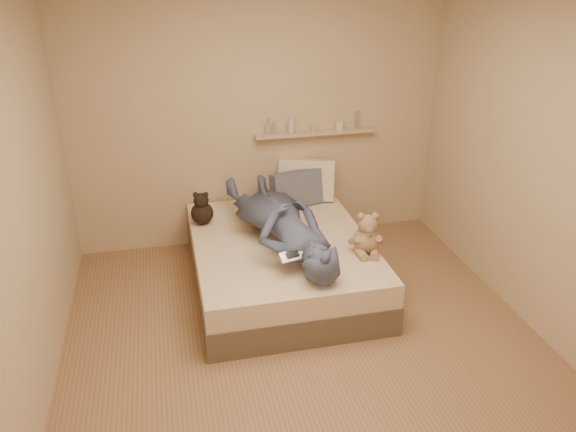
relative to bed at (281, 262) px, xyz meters
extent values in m
plane|color=#8F6849|center=(0.00, -0.93, -0.22)|extent=(3.80, 3.80, 0.00)
plane|color=tan|center=(0.00, 0.97, 1.08)|extent=(3.60, 0.00, 3.60)
plane|color=tan|center=(0.00, -2.83, 1.08)|extent=(3.60, 0.00, 3.60)
plane|color=tan|center=(-1.80, -0.93, 1.08)|extent=(0.00, 3.80, 3.80)
plane|color=tan|center=(1.80, -0.93, 1.08)|extent=(0.00, 3.80, 3.80)
cube|color=brown|center=(0.00, 0.00, -0.10)|extent=(1.50, 1.90, 0.25)
cube|color=beige|center=(0.00, 0.00, 0.13)|extent=(1.48, 1.88, 0.20)
cube|color=silver|center=(-0.04, -0.61, 0.40)|extent=(0.21, 0.12, 0.07)
cube|color=black|center=(-0.04, -0.61, 0.41)|extent=(0.11, 0.07, 0.03)
sphere|color=tan|center=(0.64, -0.37, 0.34)|extent=(0.22, 0.22, 0.22)
sphere|color=olive|center=(0.63, -0.39, 0.49)|extent=(0.16, 0.16, 0.16)
sphere|color=tan|center=(0.58, -0.38, 0.56)|extent=(0.06, 0.06, 0.06)
sphere|color=#A17858|center=(0.69, -0.40, 0.56)|extent=(0.06, 0.06, 0.06)
sphere|color=#856449|center=(0.62, -0.46, 0.47)|extent=(0.07, 0.07, 0.07)
cylinder|color=#A97E5A|center=(0.53, -0.38, 0.35)|extent=(0.08, 0.15, 0.12)
cylinder|color=#A07155|center=(0.73, -0.42, 0.35)|extent=(0.12, 0.15, 0.12)
cylinder|color=tan|center=(0.57, -0.46, 0.26)|extent=(0.07, 0.15, 0.07)
cylinder|color=#A87359|center=(0.67, -0.48, 0.26)|extent=(0.12, 0.16, 0.07)
cylinder|color=beige|center=(0.63, -0.39, 0.42)|extent=(0.13, 0.13, 0.02)
sphere|color=black|center=(-0.63, 0.47, 0.33)|extent=(0.21, 0.21, 0.21)
sphere|color=black|center=(-0.63, 0.46, 0.46)|extent=(0.14, 0.14, 0.14)
sphere|color=black|center=(-0.68, 0.47, 0.52)|extent=(0.05, 0.05, 0.05)
sphere|color=black|center=(-0.59, 0.45, 0.52)|extent=(0.05, 0.05, 0.05)
cube|color=beige|center=(0.45, 0.83, 0.43)|extent=(0.60, 0.41, 0.42)
cube|color=slate|center=(0.31, 0.69, 0.40)|extent=(0.53, 0.31, 0.36)
imported|color=#414A67|center=(-0.02, -0.07, 0.43)|extent=(0.95, 1.79, 0.41)
cube|color=tan|center=(0.55, 0.91, 0.88)|extent=(1.20, 0.12, 0.03)
imported|color=silver|center=(0.10, 0.91, 0.97)|extent=(0.10, 0.10, 0.17)
imported|color=silver|center=(0.31, 0.91, 0.98)|extent=(0.09, 0.09, 0.17)
cylinder|color=#B7AB9C|center=(0.53, 0.91, 0.92)|extent=(0.06, 0.06, 0.06)
cylinder|color=silver|center=(0.79, 0.91, 0.93)|extent=(0.08, 0.08, 0.08)
cylinder|color=silver|center=(0.97, 0.91, 0.98)|extent=(0.04, 0.04, 0.18)
camera|label=1|loc=(-0.90, -4.21, 2.46)|focal=35.00mm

